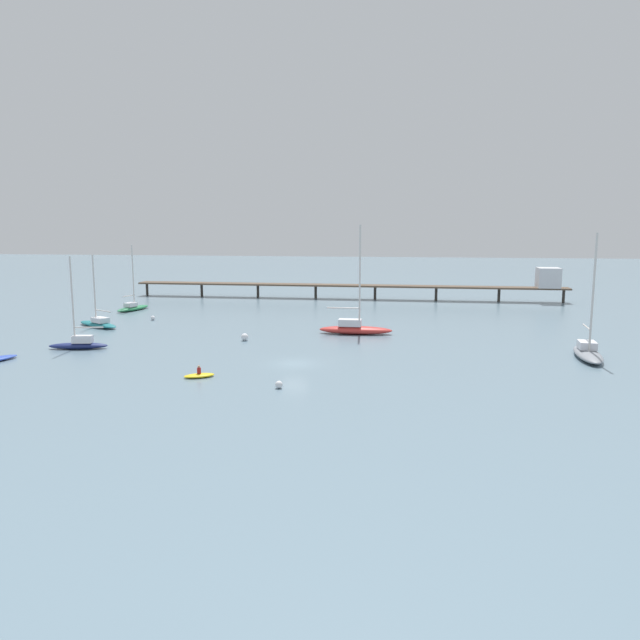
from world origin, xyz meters
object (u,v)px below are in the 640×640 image
(pier, at_px, (420,283))
(sailboat_green, at_px, (133,307))
(mooring_buoy_far, at_px, (153,318))
(sailboat_navy, at_px, (79,342))
(sailboat_teal, at_px, (98,322))
(mooring_buoy_near, at_px, (245,337))
(dinghy_yellow, at_px, (199,375))
(sailboat_red, at_px, (355,327))
(mooring_buoy_outer, at_px, (279,385))
(sailboat_gray, at_px, (588,351))

(pier, relative_size, sailboat_green, 7.56)
(sailboat_green, bearing_deg, mooring_buoy_far, -51.33)
(sailboat_navy, bearing_deg, sailboat_teal, 109.81)
(sailboat_green, height_order, mooring_buoy_near, sailboat_green)
(pier, height_order, dinghy_yellow, pier)
(sailboat_green, height_order, mooring_buoy_far, sailboat_green)
(sailboat_red, distance_m, mooring_buoy_near, 14.26)
(sailboat_green, height_order, mooring_buoy_outer, sailboat_green)
(dinghy_yellow, bearing_deg, sailboat_teal, 132.56)
(sailboat_red, xyz_separation_m, mooring_buoy_outer, (-4.39, -26.85, -0.51))
(mooring_buoy_outer, bearing_deg, mooring_buoy_near, 112.23)
(mooring_buoy_near, height_order, mooring_buoy_far, mooring_buoy_near)
(mooring_buoy_near, distance_m, mooring_buoy_outer, 22.21)
(mooring_buoy_outer, bearing_deg, sailboat_teal, 138.21)
(sailboat_navy, distance_m, dinghy_yellow, 20.57)
(sailboat_navy, bearing_deg, mooring_buoy_near, 22.76)
(mooring_buoy_outer, bearing_deg, sailboat_gray, 28.32)
(sailboat_red, xyz_separation_m, dinghy_yellow, (-12.42, -24.12, -0.63))
(pier, distance_m, sailboat_gray, 49.68)
(mooring_buoy_far, relative_size, mooring_buoy_outer, 0.97)
(sailboat_red, height_order, sailboat_navy, sailboat_red)
(sailboat_navy, height_order, sailboat_teal, sailboat_navy)
(dinghy_yellow, relative_size, mooring_buoy_far, 4.74)
(pier, height_order, mooring_buoy_outer, pier)
(pier, relative_size, dinghy_yellow, 26.33)
(sailboat_teal, height_order, sailboat_green, sailboat_green)
(sailboat_red, bearing_deg, pier, 75.71)
(sailboat_red, xyz_separation_m, mooring_buoy_near, (-12.79, -6.30, -0.40))
(sailboat_navy, height_order, mooring_buoy_far, sailboat_navy)
(sailboat_teal, distance_m, sailboat_green, 15.83)
(pier, relative_size, mooring_buoy_near, 90.97)
(sailboat_teal, relative_size, mooring_buoy_near, 11.15)
(sailboat_green, distance_m, mooring_buoy_outer, 54.35)
(sailboat_red, height_order, mooring_buoy_near, sailboat_red)
(sailboat_gray, relative_size, sailboat_navy, 1.25)
(sailboat_red, relative_size, mooring_buoy_near, 15.68)
(dinghy_yellow, height_order, mooring_buoy_outer, dinghy_yellow)
(sailboat_teal, xyz_separation_m, dinghy_yellow, (22.74, -24.77, -0.40))
(sailboat_red, distance_m, sailboat_navy, 32.96)
(pier, relative_size, mooring_buoy_outer, 120.86)
(sailboat_teal, xyz_separation_m, sailboat_green, (-2.24, 15.67, 0.03))
(sailboat_gray, relative_size, mooring_buoy_near, 14.83)
(dinghy_yellow, bearing_deg, mooring_buoy_far, 119.48)
(sailboat_gray, bearing_deg, sailboat_teal, 169.26)
(sailboat_navy, height_order, dinghy_yellow, sailboat_navy)
(pier, relative_size, sailboat_gray, 6.14)
(sailboat_gray, xyz_separation_m, sailboat_green, (-62.75, 27.14, -0.11))
(sailboat_gray, bearing_deg, mooring_buoy_far, 161.95)
(pier, distance_m, mooring_buoy_outer, 64.46)
(sailboat_gray, xyz_separation_m, mooring_buoy_near, (-38.14, 4.53, -0.31))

